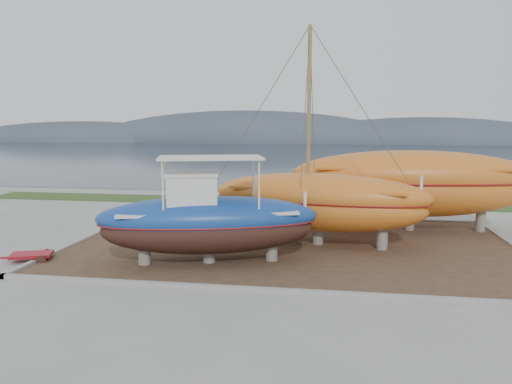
% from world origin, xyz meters
% --- Properties ---
extents(ground, '(140.00, 140.00, 0.00)m').
position_xyz_m(ground, '(0.00, 0.00, 0.00)').
color(ground, gray).
rests_on(ground, ground).
extents(dirt_patch, '(18.00, 12.00, 0.06)m').
position_xyz_m(dirt_patch, '(0.00, 4.00, 0.03)').
color(dirt_patch, '#422D1E').
rests_on(dirt_patch, ground).
extents(curb_frame, '(18.60, 12.60, 0.15)m').
position_xyz_m(curb_frame, '(0.00, 4.00, 0.07)').
color(curb_frame, gray).
rests_on(curb_frame, ground).
extents(grass_strip, '(44.00, 3.00, 0.08)m').
position_xyz_m(grass_strip, '(0.00, 15.50, 0.04)').
color(grass_strip, '#284219').
rests_on(grass_strip, ground).
extents(sea, '(260.00, 100.00, 0.04)m').
position_xyz_m(sea, '(0.00, 70.00, 0.00)').
color(sea, black).
rests_on(sea, ground).
extents(mountain_ridge, '(200.00, 36.00, 20.00)m').
position_xyz_m(mountain_ridge, '(0.00, 125.00, 0.00)').
color(mountain_ridge, '#333D49').
rests_on(mountain_ridge, ground).
extents(blue_caique, '(8.43, 4.63, 3.88)m').
position_xyz_m(blue_caique, '(-2.78, 0.71, 2.00)').
color(blue_caique, navy).
rests_on(blue_caique, dirt_patch).
extents(white_dinghy, '(4.33, 2.61, 1.22)m').
position_xyz_m(white_dinghy, '(-6.27, 5.49, 0.67)').
color(white_dinghy, silver).
rests_on(white_dinghy, dirt_patch).
extents(orange_sailboat, '(9.52, 4.34, 8.99)m').
position_xyz_m(orange_sailboat, '(1.06, 4.17, 4.55)').
color(orange_sailboat, '#C0641D').
rests_on(orange_sailboat, dirt_patch).
extents(orange_bare_hull, '(11.47, 4.03, 3.70)m').
position_xyz_m(orange_bare_hull, '(5.28, 7.73, 1.91)').
color(orange_bare_hull, '#C0641D').
rests_on(orange_bare_hull, dirt_patch).
extents(red_trailer, '(2.40, 1.77, 0.31)m').
position_xyz_m(red_trailer, '(-9.42, -0.02, 0.15)').
color(red_trailer, maroon).
rests_on(red_trailer, ground).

